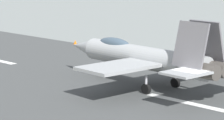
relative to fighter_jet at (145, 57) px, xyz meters
name	(u,v)px	position (x,y,z in m)	size (l,w,h in m)	color
ground_plane	(192,104)	(-5.77, 1.63, -2.36)	(400.00, 400.00, 0.00)	gray
runway_strip	(193,104)	(-5.79, 1.63, -2.35)	(240.00, 26.00, 0.02)	#414343
fighter_jet	(145,57)	(0.00, 0.00, 0.00)	(16.67, 13.01, 5.55)	#9B9D9F
marker_cone_mid	(180,59)	(4.88, -10.54, -2.09)	(0.44, 0.44, 0.55)	orange
marker_cone_far	(75,42)	(20.16, -10.54, -2.09)	(0.44, 0.44, 0.55)	orange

